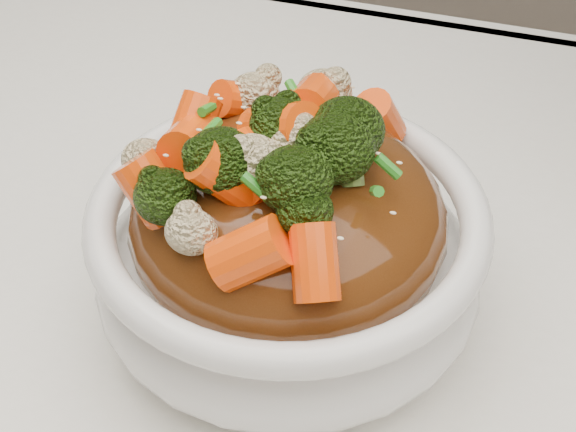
% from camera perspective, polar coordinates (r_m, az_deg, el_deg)
% --- Properties ---
extents(tablecloth, '(1.20, 0.80, 0.04)m').
position_cam_1_polar(tablecloth, '(0.49, -1.55, -11.50)').
color(tablecloth, white).
rests_on(tablecloth, dining_table).
extents(bowl, '(0.23, 0.23, 0.08)m').
position_cam_1_polar(bowl, '(0.47, 0.00, -2.83)').
color(bowl, white).
rests_on(bowl, tablecloth).
extents(sauce_base, '(0.18, 0.18, 0.09)m').
position_cam_1_polar(sauce_base, '(0.45, 0.00, -0.27)').
color(sauce_base, '#4C250D').
rests_on(sauce_base, bowl).
extents(carrots, '(0.18, 0.18, 0.05)m').
position_cam_1_polar(carrots, '(0.42, 0.00, 5.87)').
color(carrots, '#FF4D08').
rests_on(carrots, sauce_base).
extents(broccoli, '(0.18, 0.18, 0.04)m').
position_cam_1_polar(broccoli, '(0.42, 0.00, 5.76)').
color(broccoli, black).
rests_on(broccoli, sauce_base).
extents(cauliflower, '(0.18, 0.18, 0.03)m').
position_cam_1_polar(cauliflower, '(0.42, 0.00, 5.55)').
color(cauliflower, beige).
rests_on(cauliflower, sauce_base).
extents(scallions, '(0.14, 0.14, 0.02)m').
position_cam_1_polar(scallions, '(0.41, 0.00, 5.97)').
color(scallions, '#267C1C').
rests_on(scallions, sauce_base).
extents(sesame_seeds, '(0.16, 0.16, 0.01)m').
position_cam_1_polar(sesame_seeds, '(0.41, 0.00, 5.97)').
color(sesame_seeds, beige).
rests_on(sesame_seeds, sauce_base).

